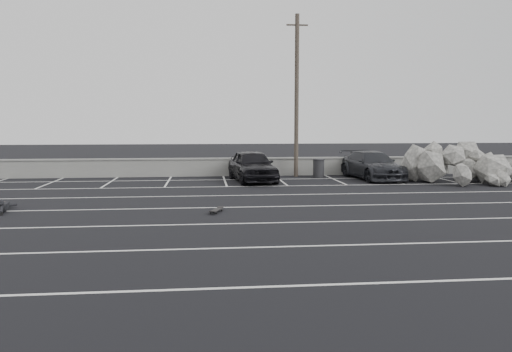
{
  "coord_description": "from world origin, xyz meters",
  "views": [
    {
      "loc": [
        -3.05,
        -15.03,
        3.06
      ],
      "look_at": [
        -1.06,
        4.37,
        1.0
      ],
      "focal_mm": 35.0,
      "sensor_mm": 36.0,
      "label": 1
    }
  ],
  "objects": [
    {
      "name": "skateboard",
      "position": [
        -2.68,
        1.99,
        0.08
      ],
      "size": [
        0.51,
        0.89,
        0.1
      ],
      "rotation": [
        0.0,
        0.0,
        -0.36
      ],
      "color": "black",
      "rests_on": "ground"
    },
    {
      "name": "seawall",
      "position": [
        0.0,
        14.0,
        0.55
      ],
      "size": [
        50.0,
        0.45,
        1.06
      ],
      "color": "gray",
      "rests_on": "ground"
    },
    {
      "name": "stall_lines",
      "position": [
        -0.08,
        4.41,
        0.0
      ],
      "size": [
        36.0,
        20.05,
        0.01
      ],
      "color": "silver",
      "rests_on": "ground"
    },
    {
      "name": "riprap_pile",
      "position": [
        10.11,
        9.79,
        0.65
      ],
      "size": [
        6.72,
        5.04,
        1.59
      ],
      "color": "#A8A59D",
      "rests_on": "ground"
    },
    {
      "name": "car_left",
      "position": [
        -0.56,
        11.15,
        0.83
      ],
      "size": [
        2.62,
        5.12,
        1.67
      ],
      "primitive_type": "imported",
      "rotation": [
        0.0,
        0.0,
        0.14
      ],
      "color": "black",
      "rests_on": "ground"
    },
    {
      "name": "car_right",
      "position": [
        6.15,
        11.61,
        0.76
      ],
      "size": [
        2.7,
        5.45,
        1.52
      ],
      "primitive_type": "imported",
      "rotation": [
        0.0,
        0.0,
        0.11
      ],
      "color": "#222328",
      "rests_on": "ground"
    },
    {
      "name": "utility_pole",
      "position": [
        2.17,
        13.2,
        4.63
      ],
      "size": [
        1.22,
        0.24,
        9.15
      ],
      "color": "#4C4238",
      "rests_on": "ground"
    },
    {
      "name": "person",
      "position": [
        -10.25,
        3.27,
        0.24
      ],
      "size": [
        2.04,
        2.81,
        0.48
      ],
      "primitive_type": null,
      "rotation": [
        0.0,
        0.0,
        0.24
      ],
      "color": "black",
      "rests_on": "ground"
    },
    {
      "name": "ground",
      "position": [
        0.0,
        0.0,
        0.0
      ],
      "size": [
        120.0,
        120.0,
        0.0
      ],
      "primitive_type": "plane",
      "color": "black",
      "rests_on": "ground"
    },
    {
      "name": "trash_bin",
      "position": [
        3.37,
        12.62,
        0.54
      ],
      "size": [
        0.77,
        0.77,
        1.06
      ],
      "rotation": [
        0.0,
        0.0,
        0.12
      ],
      "color": "#27272A",
      "rests_on": "ground"
    }
  ]
}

